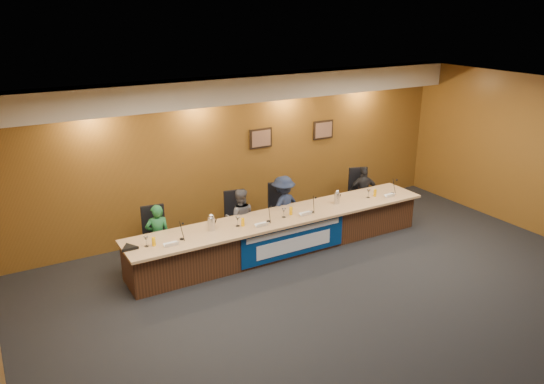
{
  "coord_description": "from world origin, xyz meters",
  "views": [
    {
      "loc": [
        -4.83,
        -5.56,
        4.51
      ],
      "look_at": [
        -0.12,
        2.6,
        1.16
      ],
      "focal_mm": 35.0,
      "sensor_mm": 36.0,
      "label": 1
    }
  ],
  "objects_px": {
    "office_chair_b": "(238,222)",
    "carafe_right": "(337,198)",
    "banner": "(294,240)",
    "office_chair_a": "(157,240)",
    "carafe_left": "(211,224)",
    "panelist_a": "(158,236)",
    "panelist_c": "(283,207)",
    "office_chair_c": "(281,213)",
    "dais_body": "(283,234)",
    "panelist_d": "(363,192)",
    "panelist_b": "(240,218)",
    "speakerphone": "(129,248)",
    "office_chair_d": "(360,196)"
  },
  "relations": [
    {
      "from": "office_chair_b",
      "to": "carafe_right",
      "type": "distance_m",
      "value": 2.03
    },
    {
      "from": "banner",
      "to": "office_chair_a",
      "type": "height_order",
      "value": "banner"
    },
    {
      "from": "banner",
      "to": "carafe_left",
      "type": "xyz_separation_m",
      "value": [
        -1.47,
        0.42,
        0.49
      ]
    },
    {
      "from": "banner",
      "to": "panelist_a",
      "type": "relative_size",
      "value": 1.84
    },
    {
      "from": "panelist_c",
      "to": "office_chair_c",
      "type": "xyz_separation_m",
      "value": [
        -0.0,
        0.1,
        -0.17
      ]
    },
    {
      "from": "dais_body",
      "to": "banner",
      "type": "relative_size",
      "value": 2.73
    },
    {
      "from": "banner",
      "to": "office_chair_a",
      "type": "xyz_separation_m",
      "value": [
        -2.27,
        1.07,
        0.1
      ]
    },
    {
      "from": "panelist_c",
      "to": "panelist_d",
      "type": "height_order",
      "value": "panelist_c"
    },
    {
      "from": "dais_body",
      "to": "panelist_b",
      "type": "distance_m",
      "value": 0.88
    },
    {
      "from": "banner",
      "to": "speakerphone",
      "type": "bearing_deg",
      "value": 172.61
    },
    {
      "from": "panelist_a",
      "to": "speakerphone",
      "type": "relative_size",
      "value": 3.74
    },
    {
      "from": "office_chair_b",
      "to": "office_chair_c",
      "type": "relative_size",
      "value": 1.0
    },
    {
      "from": "dais_body",
      "to": "office_chair_d",
      "type": "bearing_deg",
      "value": 15.25
    },
    {
      "from": "office_chair_c",
      "to": "office_chair_d",
      "type": "distance_m",
      "value": 2.07
    },
    {
      "from": "banner",
      "to": "carafe_left",
      "type": "bearing_deg",
      "value": 164.18
    },
    {
      "from": "office_chair_a",
      "to": "office_chair_d",
      "type": "distance_m",
      "value": 4.69
    },
    {
      "from": "office_chair_b",
      "to": "panelist_d",
      "type": "bearing_deg",
      "value": 8.61
    },
    {
      "from": "panelist_d",
      "to": "panelist_c",
      "type": "bearing_deg",
      "value": 21.35
    },
    {
      "from": "panelist_b",
      "to": "office_chair_d",
      "type": "distance_m",
      "value": 3.05
    },
    {
      "from": "banner",
      "to": "office_chair_d",
      "type": "xyz_separation_m",
      "value": [
        2.42,
        1.07,
        0.1
      ]
    },
    {
      "from": "panelist_d",
      "to": "office_chair_a",
      "type": "height_order",
      "value": "panelist_d"
    },
    {
      "from": "dais_body",
      "to": "panelist_c",
      "type": "relative_size",
      "value": 4.62
    },
    {
      "from": "banner",
      "to": "panelist_d",
      "type": "xyz_separation_m",
      "value": [
        2.42,
        0.97,
        0.21
      ]
    },
    {
      "from": "office_chair_d",
      "to": "speakerphone",
      "type": "xyz_separation_m",
      "value": [
        -5.36,
        -0.69,
        0.3
      ]
    },
    {
      "from": "dais_body",
      "to": "panelist_a",
      "type": "bearing_deg",
      "value": 166.14
    },
    {
      "from": "panelist_c",
      "to": "carafe_right",
      "type": "xyz_separation_m",
      "value": [
        0.89,
        -0.6,
        0.22
      ]
    },
    {
      "from": "panelist_a",
      "to": "speakerphone",
      "type": "bearing_deg",
      "value": 51.54
    },
    {
      "from": "panelist_a",
      "to": "panelist_b",
      "type": "height_order",
      "value": "panelist_b"
    },
    {
      "from": "banner",
      "to": "office_chair_d",
      "type": "bearing_deg",
      "value": 23.94
    },
    {
      "from": "banner",
      "to": "panelist_c",
      "type": "bearing_deg",
      "value": 70.13
    },
    {
      "from": "office_chair_b",
      "to": "carafe_right",
      "type": "xyz_separation_m",
      "value": [
        1.87,
        -0.7,
        0.38
      ]
    },
    {
      "from": "office_chair_b",
      "to": "carafe_right",
      "type": "relative_size",
      "value": 2.09
    },
    {
      "from": "panelist_a",
      "to": "office_chair_b",
      "type": "relative_size",
      "value": 2.49
    },
    {
      "from": "panelist_a",
      "to": "office_chair_d",
      "type": "bearing_deg",
      "value": -168.62
    },
    {
      "from": "office_chair_d",
      "to": "panelist_c",
      "type": "bearing_deg",
      "value": -158.05
    },
    {
      "from": "office_chair_b",
      "to": "carafe_left",
      "type": "bearing_deg",
      "value": -131.51
    },
    {
      "from": "panelist_a",
      "to": "carafe_left",
      "type": "bearing_deg",
      "value": 155.23
    },
    {
      "from": "office_chair_b",
      "to": "speakerphone",
      "type": "relative_size",
      "value": 1.5
    },
    {
      "from": "panelist_b",
      "to": "carafe_left",
      "type": "height_order",
      "value": "panelist_b"
    },
    {
      "from": "office_chair_c",
      "to": "carafe_left",
      "type": "bearing_deg",
      "value": -145.0
    },
    {
      "from": "carafe_right",
      "to": "office_chair_b",
      "type": "bearing_deg",
      "value": 159.56
    },
    {
      "from": "office_chair_c",
      "to": "office_chair_d",
      "type": "xyz_separation_m",
      "value": [
        2.07,
        0.0,
        0.0
      ]
    },
    {
      "from": "carafe_left",
      "to": "office_chair_c",
      "type": "bearing_deg",
      "value": 19.9
    },
    {
      "from": "office_chair_c",
      "to": "carafe_right",
      "type": "height_order",
      "value": "carafe_right"
    },
    {
      "from": "office_chair_a",
      "to": "office_chair_c",
      "type": "bearing_deg",
      "value": 7.45
    },
    {
      "from": "office_chair_d",
      "to": "speakerphone",
      "type": "relative_size",
      "value": 1.5
    },
    {
      "from": "carafe_right",
      "to": "banner",
      "type": "bearing_deg",
      "value": -163.03
    },
    {
      "from": "office_chair_c",
      "to": "office_chair_b",
      "type": "bearing_deg",
      "value": -164.89
    },
    {
      "from": "dais_body",
      "to": "carafe_left",
      "type": "xyz_separation_m",
      "value": [
        -1.47,
        0.0,
        0.52
      ]
    },
    {
      "from": "banner",
      "to": "office_chair_b",
      "type": "relative_size",
      "value": 4.58
    }
  ]
}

